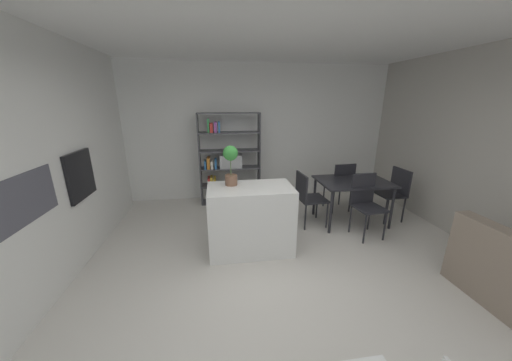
# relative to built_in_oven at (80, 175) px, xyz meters

# --- Properties ---
(ground_plane) EXTENTS (8.41, 8.41, 0.00)m
(ground_plane) POSITION_rel_built_in_oven_xyz_m (2.35, -0.83, -1.14)
(ground_plane) COLOR beige
(ceiling_slab) EXTENTS (6.13, 5.75, 0.06)m
(ceiling_slab) POSITION_rel_built_in_oven_xyz_m (2.35, -0.83, 1.67)
(ceiling_slab) COLOR white
(ceiling_slab) RESTS_ON ground_plane
(back_partition) EXTENTS (6.13, 0.06, 2.77)m
(back_partition) POSITION_rel_built_in_oven_xyz_m (2.35, 2.01, 0.25)
(back_partition) COLOR silver
(back_partition) RESTS_ON ground_plane
(cabinet_niche_splashback) EXTENTS (0.01, 0.91, 0.46)m
(cabinet_niche_splashback) POSITION_rel_built_in_oven_xyz_m (-0.02, -0.99, 0.04)
(cabinet_niche_splashback) COLOR #4C4C56
(cabinet_niche_splashback) RESTS_ON ground_plane
(built_in_oven) EXTENTS (0.06, 0.60, 0.61)m
(built_in_oven) POSITION_rel_built_in_oven_xyz_m (0.00, 0.00, 0.00)
(built_in_oven) COLOR black
(built_in_oven) RESTS_ON ground_plane
(kitchen_island) EXTENTS (1.14, 0.65, 0.94)m
(kitchen_island) POSITION_rel_built_in_oven_xyz_m (2.15, -0.20, -0.67)
(kitchen_island) COLOR silver
(kitchen_island) RESTS_ON ground_plane
(potted_plant_on_island) EXTENTS (0.20, 0.20, 0.54)m
(potted_plant_on_island) POSITION_rel_built_in_oven_xyz_m (1.91, -0.07, 0.12)
(potted_plant_on_island) COLOR brown
(potted_plant_on_island) RESTS_ON kitchen_island
(open_bookshelf) EXTENTS (1.21, 0.32, 1.82)m
(open_bookshelf) POSITION_rel_built_in_oven_xyz_m (1.91, 1.67, -0.21)
(open_bookshelf) COLOR #4C4C51
(open_bookshelf) RESTS_ON ground_plane
(dining_table) EXTENTS (1.17, 0.84, 0.75)m
(dining_table) POSITION_rel_built_in_oven_xyz_m (3.98, 0.44, -0.46)
(dining_table) COLOR #232328
(dining_table) RESTS_ON ground_plane
(dining_chair_island_side) EXTENTS (0.47, 0.48, 0.91)m
(dining_chair_island_side) POSITION_rel_built_in_oven_xyz_m (3.18, 0.44, -0.59)
(dining_chair_island_side) COLOR #232328
(dining_chair_island_side) RESTS_ON ground_plane
(dining_chair_near) EXTENTS (0.46, 0.46, 0.97)m
(dining_chair_near) POSITION_rel_built_in_oven_xyz_m (3.97, 0.00, -0.56)
(dining_chair_near) COLOR #232328
(dining_chair_near) RESTS_ON ground_plane
(dining_chair_far) EXTENTS (0.45, 0.46, 0.95)m
(dining_chair_far) POSITION_rel_built_in_oven_xyz_m (3.99, 0.88, -0.58)
(dining_chair_far) COLOR #232328
(dining_chair_far) RESTS_ON ground_plane
(dining_chair_window_side) EXTENTS (0.43, 0.47, 0.91)m
(dining_chair_window_side) POSITION_rel_built_in_oven_xyz_m (4.78, 0.45, -0.58)
(dining_chair_window_side) COLOR #232328
(dining_chair_window_side) RESTS_ON ground_plane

